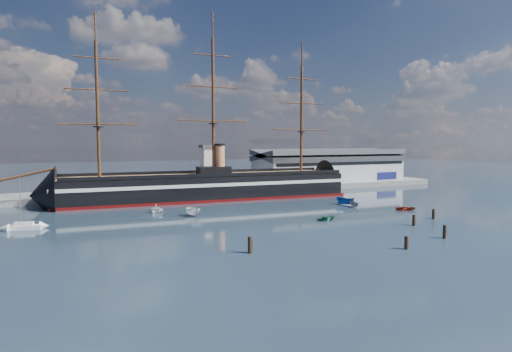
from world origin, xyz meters
name	(u,v)px	position (x,y,z in m)	size (l,w,h in m)	color
ground	(236,208)	(0.00, 40.00, 0.00)	(600.00, 600.00, 0.00)	#192531
quay	(224,192)	(10.00, 76.00, 0.00)	(180.00, 18.00, 2.00)	slate
warehouse	(329,166)	(58.00, 80.00, 7.98)	(63.00, 21.00, 11.60)	#B7BABC
quay_tower	(208,166)	(3.00, 73.00, 9.75)	(5.00, 5.00, 15.00)	silver
warship	(202,187)	(-3.18, 60.00, 4.04)	(113.28, 20.85, 53.94)	black
sailboat	(24,226)	(-50.79, 31.47, 0.70)	(7.11, 3.69, 10.92)	white
motorboat_a	(193,216)	(-14.58, 31.85, 0.00)	(6.88, 2.52, 2.75)	white
motorboat_b	(327,220)	(12.18, 14.10, 0.00)	(2.97, 1.19, 1.39)	#1B6143
motorboat_c	(355,207)	(30.18, 27.18, 0.00)	(4.90, 1.80, 1.96)	slate
motorboat_d	(157,213)	(-21.55, 40.73, 0.00)	(6.55, 2.84, 2.40)	white
motorboat_e	(406,210)	(39.36, 17.23, 0.00)	(3.34, 1.34, 1.56)	maroon
motorboat_f	(345,205)	(30.69, 32.00, 0.00)	(6.85, 2.51, 2.74)	navy
piling_near_left	(250,253)	(-16.13, -5.28, 0.00)	(0.64, 0.64, 3.46)	black
piling_near_mid	(406,249)	(8.84, -14.10, 0.00)	(0.64, 0.64, 2.93)	black
piling_near_right	(414,226)	(25.36, 0.65, 0.00)	(0.64, 0.64, 3.06)	black
piling_far_right	(433,219)	(35.63, 4.78, 0.00)	(0.64, 0.64, 3.06)	black
piling_extra	(444,238)	(21.33, -10.97, 0.00)	(0.64, 0.64, 3.24)	black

